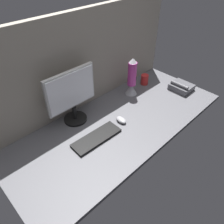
{
  "coord_description": "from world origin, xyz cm",
  "views": [
    {
      "loc": [
        -94.29,
        -89.97,
        113.25
      ],
      "look_at": [
        -9.12,
        0.0,
        14.0
      ],
      "focal_mm": 35.31,
      "sensor_mm": 36.0,
      "label": 1
    }
  ],
  "objects_px": {
    "mug_red_plastic": "(145,80)",
    "lava_lamp": "(132,80)",
    "keyboard": "(97,138)",
    "mouse": "(121,120)",
    "monitor": "(72,95)",
    "desk_phone": "(181,87)"
  },
  "relations": [
    {
      "from": "mug_red_plastic",
      "to": "lava_lamp",
      "type": "bearing_deg",
      "value": -174.18
    },
    {
      "from": "mug_red_plastic",
      "to": "lava_lamp",
      "type": "xyz_separation_m",
      "value": [
        -0.22,
        -0.02,
        0.1
      ]
    },
    {
      "from": "keyboard",
      "to": "mouse",
      "type": "relative_size",
      "value": 3.85
    },
    {
      "from": "mug_red_plastic",
      "to": "lava_lamp",
      "type": "height_order",
      "value": "lava_lamp"
    },
    {
      "from": "monitor",
      "to": "desk_phone",
      "type": "height_order",
      "value": "monitor"
    },
    {
      "from": "mouse",
      "to": "mug_red_plastic",
      "type": "distance_m",
      "value": 0.61
    },
    {
      "from": "keyboard",
      "to": "mouse",
      "type": "distance_m",
      "value": 0.26
    },
    {
      "from": "monitor",
      "to": "keyboard",
      "type": "bearing_deg",
      "value": -94.14
    },
    {
      "from": "monitor",
      "to": "mug_red_plastic",
      "type": "distance_m",
      "value": 0.83
    },
    {
      "from": "mug_red_plastic",
      "to": "desk_phone",
      "type": "height_order",
      "value": "mug_red_plastic"
    },
    {
      "from": "mouse",
      "to": "desk_phone",
      "type": "height_order",
      "value": "desk_phone"
    },
    {
      "from": "mouse",
      "to": "keyboard",
      "type": "bearing_deg",
      "value": -173.4
    },
    {
      "from": "monitor",
      "to": "mouse",
      "type": "height_order",
      "value": "monitor"
    },
    {
      "from": "mug_red_plastic",
      "to": "desk_phone",
      "type": "bearing_deg",
      "value": -62.19
    },
    {
      "from": "mug_red_plastic",
      "to": "mouse",
      "type": "bearing_deg",
      "value": -157.69
    },
    {
      "from": "keyboard",
      "to": "mouse",
      "type": "height_order",
      "value": "mouse"
    },
    {
      "from": "mouse",
      "to": "mug_red_plastic",
      "type": "height_order",
      "value": "mug_red_plastic"
    },
    {
      "from": "mouse",
      "to": "desk_phone",
      "type": "xyz_separation_m",
      "value": [
        0.73,
        -0.08,
        0.01
      ]
    },
    {
      "from": "monitor",
      "to": "mouse",
      "type": "xyz_separation_m",
      "value": [
        0.24,
        -0.27,
        -0.22
      ]
    },
    {
      "from": "lava_lamp",
      "to": "desk_phone",
      "type": "height_order",
      "value": "lava_lamp"
    },
    {
      "from": "desk_phone",
      "to": "mouse",
      "type": "bearing_deg",
      "value": 174.05
    },
    {
      "from": "monitor",
      "to": "mug_red_plastic",
      "type": "xyz_separation_m",
      "value": [
        0.81,
        -0.04,
        -0.18
      ]
    }
  ]
}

